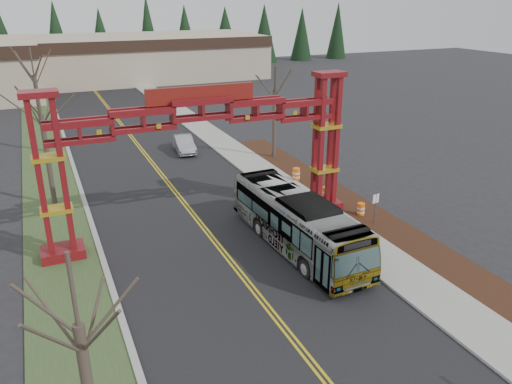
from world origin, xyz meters
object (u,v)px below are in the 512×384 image
bare_tree_median_far (34,76)px  street_sign (375,203)px  bare_tree_median_near (78,327)px  silver_sedan (184,144)px  gateway_arch (202,133)px  transit_bus (297,222)px  bare_tree_median_mid (41,115)px  barrel_south (361,210)px  retail_building_east (145,57)px  barrel_mid (326,194)px  bare_tree_right_far (275,90)px  barrel_north (296,175)px

bare_tree_median_far → street_sign: bare_tree_median_far is taller
bare_tree_median_near → silver_sedan: bearing=70.0°
gateway_arch → transit_bus: 7.13m
bare_tree_median_mid → bare_tree_median_far: (0.00, 13.60, 0.63)m
bare_tree_median_far → street_sign: 30.86m
bare_tree_median_mid → barrel_south: bare_tree_median_mid is taller
bare_tree_median_mid → retail_building_east: bearing=71.6°
barrel_mid → bare_tree_right_far: bearing=84.3°
bare_tree_median_near → bare_tree_median_mid: 22.71m
retail_building_east → bare_tree_right_far: size_ratio=4.75×
transit_bus → street_sign: 5.77m
street_sign → barrel_south: bearing=89.4°
transit_bus → street_sign: transit_bus is taller
gateway_arch → street_sign: 11.16m
retail_building_east → bare_tree_median_mid: bearing=-108.4°
retail_building_east → silver_sedan: (-6.61, -45.58, -2.79)m
gateway_arch → barrel_north: size_ratio=17.59×
bare_tree_median_near → barrel_north: bare_tree_median_near is taller
gateway_arch → barrel_south: (9.65, -1.93, -5.53)m
gateway_arch → silver_sedan: (3.39, 16.38, -5.26)m
gateway_arch → bare_tree_median_near: size_ratio=2.38×
barrel_north → bare_tree_median_far: bearing=136.8°
bare_tree_right_far → street_sign: bearing=-91.4°
bare_tree_median_near → barrel_south: (17.65, 12.95, -5.17)m
retail_building_east → barrel_mid: size_ratio=36.74×
bare_tree_right_far → barrel_south: 14.47m
transit_bus → bare_tree_right_far: bare_tree_right_far is taller
transit_bus → barrel_mid: transit_bus is taller
retail_building_east → transit_bus: bearing=-95.3°
transit_bus → bare_tree_right_far: 17.20m
bare_tree_median_near → street_sign: 21.48m
gateway_arch → street_sign: bearing=-19.1°
gateway_arch → silver_sedan: size_ratio=4.14×
bare_tree_median_near → barrel_south: size_ratio=8.48×
bare_tree_median_near → street_sign: bearing=33.2°
silver_sedan → barrel_mid: (5.58, -15.23, -0.21)m
bare_tree_median_near → gateway_arch: bearing=61.7°
gateway_arch → bare_tree_median_near: bearing=-118.3°
bare_tree_median_near → street_sign: (17.63, 11.54, -4.18)m
barrel_mid → gateway_arch: bearing=-172.7°
street_sign → barrel_mid: bearing=98.4°
silver_sedan → barrel_mid: bearing=-64.4°
transit_bus → barrel_north: 10.81m
bare_tree_median_far → gateway_arch: bearing=-69.5°
gateway_arch → barrel_south: size_ratio=20.17×
gateway_arch → barrel_mid: gateway_arch is taller
transit_bus → barrel_south: (5.75, 2.07, -1.11)m
retail_building_east → silver_sedan: 46.14m
bare_tree_median_near → bare_tree_right_far: bearing=55.7°
bare_tree_median_far → retail_building_east: bearing=66.0°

